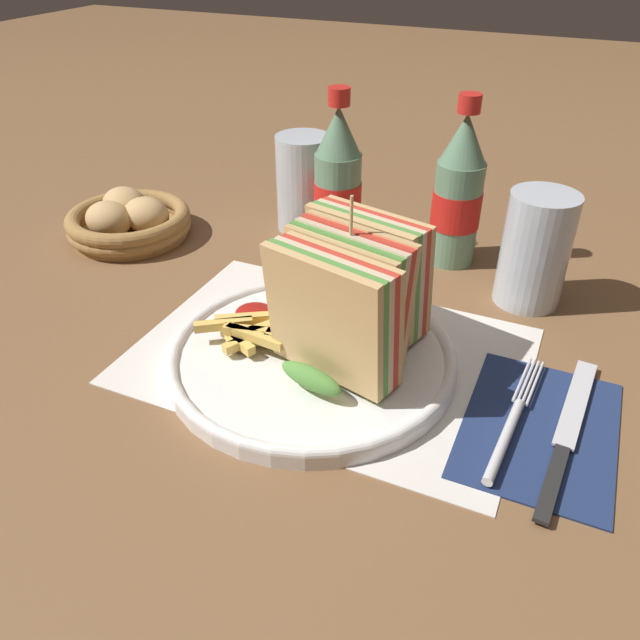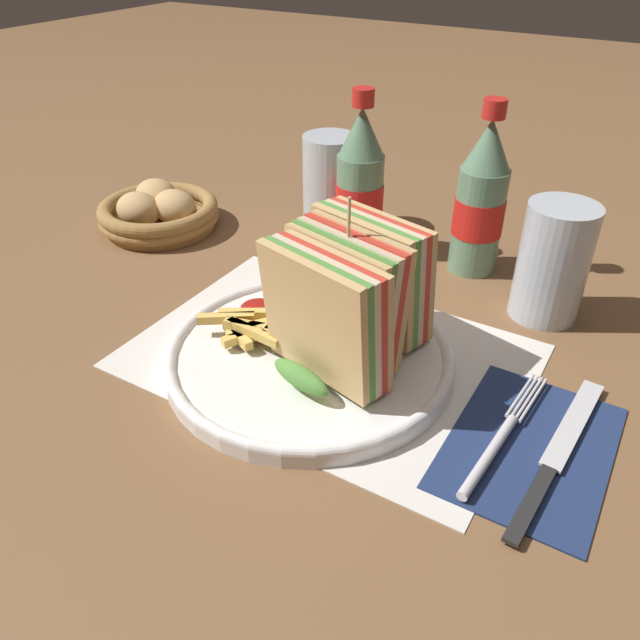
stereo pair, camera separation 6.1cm
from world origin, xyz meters
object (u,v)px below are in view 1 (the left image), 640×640
glass_near (534,257)px  glass_far (304,183)px  club_sandwich (349,296)px  bread_basket (129,221)px  coke_bottle_far (458,195)px  plate_main (312,356)px  knife (567,433)px  fork (510,427)px  coke_bottle_near (338,185)px

glass_near → glass_far: bearing=166.9°
club_sandwich → bread_basket: club_sandwich is taller
club_sandwich → coke_bottle_far: 0.26m
glass_far → club_sandwich: bearing=-57.0°
plate_main → knife: (0.24, -0.01, -0.00)m
fork → club_sandwich: bearing=171.5°
fork → glass_near: bearing=99.8°
club_sandwich → glass_near: size_ratio=1.38×
glass_near → glass_far: (-0.31, 0.07, 0.01)m
glass_near → coke_bottle_near: bearing=173.2°
coke_bottle_near → coke_bottle_far: (0.14, 0.03, 0.00)m
knife → glass_far: bearing=147.3°
plate_main → knife: bearing=-1.4°
fork → coke_bottle_far: bearing=117.7°
glass_near → plate_main: bearing=-129.7°
knife → bread_basket: bread_basket is taller
glass_far → bread_basket: (-0.20, -0.12, -0.04)m
club_sandwich → fork: size_ratio=1.02×
coke_bottle_near → glass_far: 0.08m
club_sandwich → coke_bottle_near: coke_bottle_near is taller
glass_near → coke_bottle_far: bearing=149.6°
club_sandwich → glass_near: 0.24m
coke_bottle_near → glass_far: bearing=147.2°
fork → knife: 0.05m
fork → glass_far: 0.46m
plate_main → fork: size_ratio=1.61×
coke_bottle_far → knife: bearing=-58.3°
fork → coke_bottle_far: size_ratio=0.85×
coke_bottle_near → plate_main: bearing=-72.9°
coke_bottle_far → fork: bearing=-66.6°
plate_main → glass_far: size_ratio=2.19×
glass_far → coke_bottle_far: bearing=-3.3°
bread_basket → glass_far: bearing=31.4°
coke_bottle_near → coke_bottle_far: 0.15m
fork → glass_far: glass_far is taller
knife → coke_bottle_near: bearing=146.4°
glass_far → bread_basket: bearing=-148.6°
plate_main → glass_far: glass_far is taller
plate_main → coke_bottle_far: size_ratio=1.37×
plate_main → glass_near: (0.17, 0.21, 0.05)m
club_sandwich → glass_near: (0.14, 0.19, -0.02)m
coke_bottle_near → glass_far: coke_bottle_near is taller
club_sandwich → plate_main: bearing=-151.4°
coke_bottle_near → coke_bottle_far: same height
fork → knife: size_ratio=0.82×
plate_main → glass_far: 0.32m
glass_near → knife: bearing=-72.6°
plate_main → coke_bottle_far: bearing=75.4°
club_sandwich → glass_far: 0.32m
plate_main → bread_basket: bread_basket is taller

